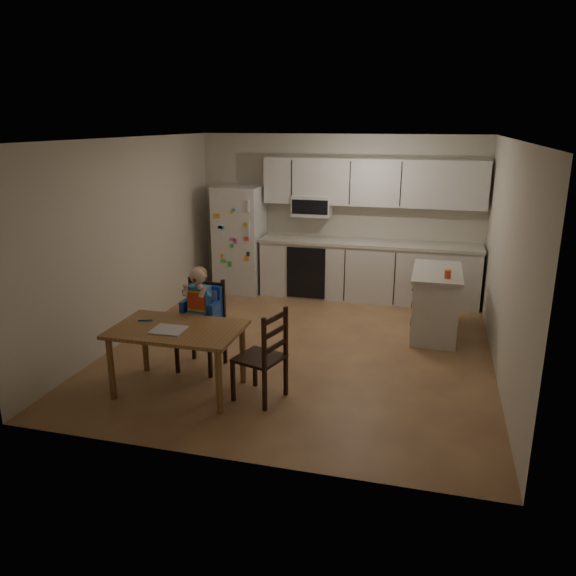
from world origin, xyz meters
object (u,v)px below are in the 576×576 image
Objects in this scene: kitchen_island at (435,302)px; chair_booster at (201,307)px; refrigerator at (240,239)px; dining_table at (177,336)px; chair_side at (267,351)px; red_cup at (448,274)px.

chair_booster reaches higher than kitchen_island.
refrigerator is 1.45× the size of chair_booster.
chair_side is (0.94, 0.02, -0.06)m from dining_table.
refrigerator reaches higher than red_cup.
refrigerator is 3.04m from chair_booster.
refrigerator is 1.32× the size of dining_table.
kitchen_island is 0.90× the size of dining_table.
red_cup is at bearing 30.41° from chair_booster.
kitchen_island is 0.59m from red_cup.
chair_side reaches higher than kitchen_island.
refrigerator is 1.79× the size of chair_side.
chair_booster is 1.13m from chair_side.
red_cup is at bearing -26.35° from refrigerator.
refrigerator is 1.46× the size of kitchen_island.
chair_booster is at bearing -152.38° from red_cup.
red_cup is 3.32m from dining_table.
dining_table is (-2.64, -2.00, -0.31)m from red_cup.
kitchen_island is at bearing -22.17° from refrigerator.
dining_table is 1.10× the size of chair_booster.
refrigerator is at bearing 99.36° from dining_table.
chair_side is (0.94, -0.60, -0.17)m from chair_booster.
refrigerator is at bearing -139.63° from chair_side.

